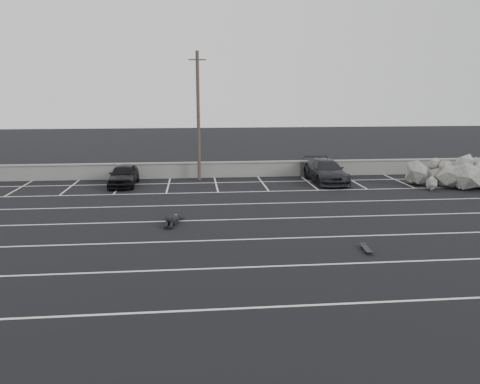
{
  "coord_description": "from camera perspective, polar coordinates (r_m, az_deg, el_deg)",
  "views": [
    {
      "loc": [
        -3.37,
        -17.63,
        5.72
      ],
      "look_at": [
        -1.19,
        4.34,
        1.0
      ],
      "focal_mm": 35.0,
      "sensor_mm": 36.0,
      "label": 1
    }
  ],
  "objects": [
    {
      "name": "person",
      "position": [
        21.22,
        -8.1,
        -3.04
      ],
      "size": [
        1.68,
        2.63,
        0.47
      ],
      "primitive_type": null,
      "rotation": [
        0.0,
        0.0,
        -0.17
      ],
      "color": "black",
      "rests_on": "ground"
    },
    {
      "name": "ground",
      "position": [
        18.84,
        4.93,
        -5.66
      ],
      "size": [
        120.0,
        120.0,
        0.0
      ],
      "primitive_type": "plane",
      "color": "black",
      "rests_on": "ground"
    },
    {
      "name": "seawall",
      "position": [
        32.23,
        0.4,
        2.83
      ],
      "size": [
        50.0,
        0.45,
        1.06
      ],
      "color": "gray",
      "rests_on": "ground"
    },
    {
      "name": "utility_pole",
      "position": [
        30.87,
        -5.11,
        9.2
      ],
      "size": [
        1.11,
        0.22,
        8.29
      ],
      "color": "#4C4238",
      "rests_on": "ground"
    },
    {
      "name": "car_right",
      "position": [
        30.81,
        10.41,
        2.54
      ],
      "size": [
        2.2,
        5.05,
        1.45
      ],
      "primitive_type": "imported",
      "rotation": [
        0.0,
        0.0,
        0.03
      ],
      "color": "black",
      "rests_on": "ground"
    },
    {
      "name": "car_left",
      "position": [
        30.02,
        -14.01,
        2.04
      ],
      "size": [
        1.64,
        3.99,
        1.35
      ],
      "primitive_type": "imported",
      "rotation": [
        0.0,
        0.0,
        -0.01
      ],
      "color": "black",
      "rests_on": "ground"
    },
    {
      "name": "stall_lines",
      "position": [
        23.0,
        2.72,
        -2.34
      ],
      "size": [
        36.0,
        20.05,
        0.01
      ],
      "color": "silver",
      "rests_on": "ground"
    },
    {
      "name": "riprap_pile",
      "position": [
        31.73,
        25.58,
        1.75
      ],
      "size": [
        6.4,
        4.8,
        1.77
      ],
      "color": "gray",
      "rests_on": "ground"
    },
    {
      "name": "trash_bin",
      "position": [
        32.56,
        7.92,
        2.79
      ],
      "size": [
        0.77,
        0.77,
        1.05
      ],
      "rotation": [
        0.0,
        0.0,
        0.13
      ],
      "color": "#29282B",
      "rests_on": "ground"
    },
    {
      "name": "skateboard",
      "position": [
        17.93,
        15.16,
        -6.7
      ],
      "size": [
        0.31,
        0.89,
        0.11
      ],
      "rotation": [
        0.0,
        0.0,
        -0.09
      ],
      "color": "black",
      "rests_on": "ground"
    }
  ]
}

